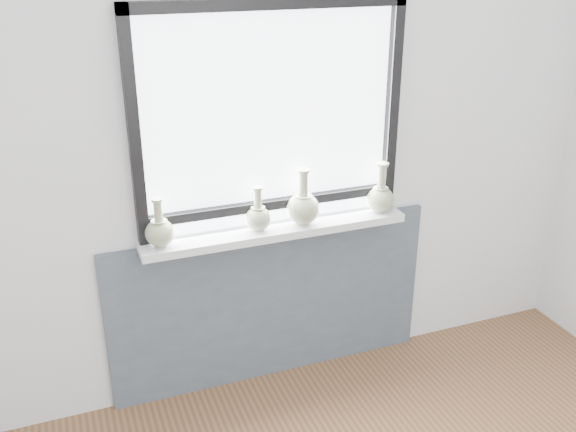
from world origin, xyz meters
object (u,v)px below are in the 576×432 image
object	(u,v)px
vase_a	(160,231)
vase_b	(258,216)
windowsill	(276,230)
vase_c	(303,206)
vase_d	(380,197)

from	to	relation	value
vase_a	vase_b	bearing A→B (deg)	0.97
windowsill	vase_c	distance (m)	0.17
vase_a	vase_b	xyz separation A→B (m)	(0.47, 0.01, -0.00)
windowsill	vase_b	bearing A→B (deg)	-179.04
vase_a	vase_c	distance (m)	0.70
windowsill	vase_c	xyz separation A→B (m)	(0.14, -0.00, 0.11)
vase_c	windowsill	bearing A→B (deg)	178.18
windowsill	vase_a	world-z (taller)	vase_a
windowsill	vase_b	xyz separation A→B (m)	(-0.09, -0.00, 0.09)
vase_a	vase_c	size ratio (longest dim) A/B	0.83
vase_c	vase_d	bearing A→B (deg)	-0.20
vase_b	vase_d	size ratio (longest dim) A/B	0.84
vase_b	vase_c	bearing A→B (deg)	-0.71
windowsill	vase_c	size ratio (longest dim) A/B	4.77
vase_a	vase_d	bearing A→B (deg)	0.18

